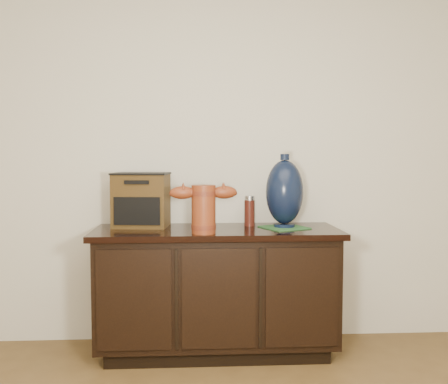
{
  "coord_description": "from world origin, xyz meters",
  "views": [
    {
      "loc": [
        -0.14,
        -0.87,
        1.19
      ],
      "look_at": [
        0.04,
        2.18,
        0.98
      ],
      "focal_mm": 42.0,
      "sensor_mm": 36.0,
      "label": 1
    }
  ],
  "objects": [
    {
      "name": "sideboard",
      "position": [
        0.0,
        2.23,
        0.39
      ],
      "size": [
        1.46,
        0.56,
        0.75
      ],
      "color": "black",
      "rests_on": "ground"
    },
    {
      "name": "green_mat",
      "position": [
        0.41,
        2.24,
        0.76
      ],
      "size": [
        0.31,
        0.31,
        0.01
      ],
      "primitive_type": "cube",
      "rotation": [
        0.0,
        0.0,
        0.43
      ],
      "color": "#295C2C",
      "rests_on": "sideboard"
    },
    {
      "name": "room",
      "position": [
        0.0,
        0.0,
        1.3
      ],
      "size": [
        5.0,
        5.0,
        5.0
      ],
      "color": "brown",
      "rests_on": "ground"
    },
    {
      "name": "terracotta_vessel",
      "position": [
        -0.08,
        2.05,
        0.91
      ],
      "size": [
        0.38,
        0.15,
        0.27
      ],
      "rotation": [
        0.0,
        0.0,
        0.08
      ],
      "color": "maroon",
      "rests_on": "sideboard"
    },
    {
      "name": "spray_can",
      "position": [
        0.21,
        2.35,
        0.85
      ],
      "size": [
        0.06,
        0.06,
        0.19
      ],
      "color": "#621C10",
      "rests_on": "sideboard"
    },
    {
      "name": "tv_radio",
      "position": [
        -0.46,
        2.35,
        0.92
      ],
      "size": [
        0.36,
        0.3,
        0.33
      ],
      "rotation": [
        0.0,
        0.0,
        -0.11
      ],
      "color": "#412C10",
      "rests_on": "sideboard"
    },
    {
      "name": "lamp_base",
      "position": [
        0.41,
        2.24,
        0.97
      ],
      "size": [
        0.3,
        0.3,
        0.44
      ],
      "rotation": [
        0.0,
        0.0,
        0.43
      ],
      "color": "black",
      "rests_on": "green_mat"
    }
  ]
}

